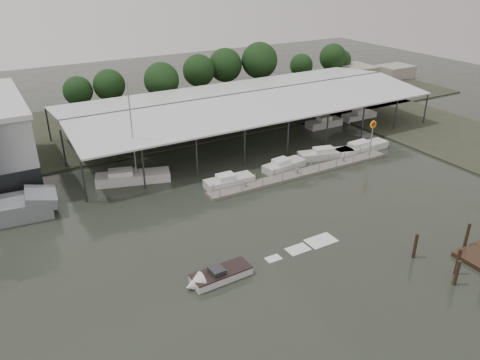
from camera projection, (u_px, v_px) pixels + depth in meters
ground at (244, 240)px, 48.02m from camera, size 200.00×200.00×0.00m
land_strip_far at (121, 125)px, 80.84m from camera, size 140.00×30.00×0.30m
land_strip_east at (451, 135)px, 76.14m from camera, size 20.00×60.00×0.30m
covered_boat_shed at (247, 97)px, 74.99m from camera, size 58.24×24.00×6.96m
floating_dock at (303, 173)px, 62.54m from camera, size 28.00×2.00×1.40m
shell_fuel_sign at (372, 132)px, 66.36m from camera, size 1.10×0.18×5.55m
distant_commercial_buildings at (365, 74)px, 108.87m from camera, size 22.00×8.00×4.00m
white_sailboat at (132, 177)px, 60.26m from camera, size 9.73×5.14×13.14m
speedboat_underway at (216, 277)px, 41.84m from camera, size 17.27×2.74×2.00m
moored_cruiser_0 at (229, 181)px, 59.26m from camera, size 6.46×2.40×1.70m
moored_cruiser_1 at (284, 165)px, 63.77m from camera, size 6.45×3.03×1.70m
moored_cruiser_2 at (326, 154)px, 67.57m from camera, size 8.47×4.13×1.70m
moored_cruiser_3 at (361, 148)px, 69.70m from camera, size 9.43×2.61×1.70m
mooring_pilings at (462, 265)px, 42.30m from camera, size 6.15×8.98×3.42m
horizon_tree_line at (229, 69)px, 93.63m from camera, size 64.75×10.60×11.03m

